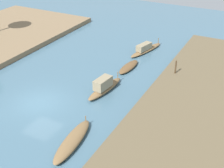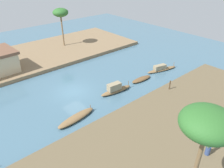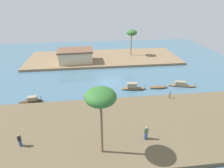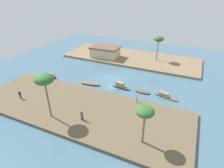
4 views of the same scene
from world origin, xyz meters
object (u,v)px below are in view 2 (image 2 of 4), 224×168
at_px(sampan_foreground, 115,89).
at_px(person_on_near_bank, 209,148).
at_px(sampan_near_left_bank, 76,118).
at_px(mooring_post, 170,85).
at_px(sampan_downstream_large, 161,69).
at_px(palm_tree_left_near, 207,125).
at_px(sampan_open_hull, 141,79).
at_px(palm_tree_right_tall, 61,13).

xyz_separation_m(sampan_foreground, person_on_near_bank, (-1.39, -12.84, 0.76)).
bearing_deg(sampan_near_left_bank, person_on_near_bank, -72.76).
bearing_deg(person_on_near_bank, mooring_post, 66.89).
relative_size(sampan_downstream_large, palm_tree_left_near, 0.68).
bearing_deg(sampan_open_hull, sampan_downstream_large, 4.05).
height_order(palm_tree_left_near, palm_tree_right_tall, palm_tree_left_near).
distance_m(person_on_near_bank, palm_tree_left_near, 7.96).
bearing_deg(sampan_foreground, sampan_near_left_bank, -162.10).
distance_m(sampan_foreground, person_on_near_bank, 12.94).
bearing_deg(sampan_open_hull, palm_tree_left_near, -126.26).
bearing_deg(sampan_near_left_bank, mooring_post, -22.07).
relative_size(sampan_near_left_bank, sampan_foreground, 1.05).
bearing_deg(palm_tree_left_near, mooring_post, 40.41).
relative_size(sampan_downstream_large, sampan_open_hull, 1.53).
relative_size(sampan_near_left_bank, palm_tree_left_near, 0.62).
relative_size(person_on_near_bank, mooring_post, 1.45).
distance_m(sampan_downstream_large, palm_tree_right_tall, 19.91).
height_order(sampan_foreground, mooring_post, mooring_post).
bearing_deg(person_on_near_bank, sampan_downstream_large, 64.63).
height_order(sampan_downstream_large, person_on_near_bank, person_on_near_bank).
xyz_separation_m(sampan_near_left_bank, person_on_near_bank, (5.24, -11.45, 1.01)).
distance_m(sampan_foreground, palm_tree_left_near, 16.99).
xyz_separation_m(person_on_near_bank, palm_tree_right_tall, (4.85, 31.08, 5.11)).
height_order(sampan_open_hull, palm_tree_right_tall, palm_tree_right_tall).
bearing_deg(palm_tree_left_near, sampan_foreground, 65.37).
relative_size(sampan_open_hull, palm_tree_right_tall, 0.50).
height_order(sampan_near_left_bank, person_on_near_bank, person_on_near_bank).
xyz_separation_m(sampan_open_hull, palm_tree_right_tall, (-1.33, 18.22, 6.16)).
height_order(sampan_open_hull, mooring_post, mooring_post).
relative_size(sampan_foreground, palm_tree_left_near, 0.59).
distance_m(sampan_near_left_bank, palm_tree_left_near, 14.57).
distance_m(sampan_foreground, mooring_post, 6.67).
distance_m(sampan_near_left_bank, sampan_foreground, 6.78).
relative_size(sampan_near_left_bank, sampan_downstream_large, 0.91).
bearing_deg(sampan_near_left_bank, sampan_open_hull, -0.31).
height_order(mooring_post, palm_tree_right_tall, palm_tree_right_tall).
bearing_deg(palm_tree_right_tall, sampan_downstream_large, -72.24).
bearing_deg(sampan_near_left_bank, sampan_foreground, 4.44).
distance_m(sampan_foreground, palm_tree_right_tall, 19.48).
xyz_separation_m(sampan_foreground, palm_tree_right_tall, (3.46, 18.25, 5.87)).
bearing_deg(sampan_downstream_large, sampan_foreground, -164.98).
relative_size(sampan_open_hull, palm_tree_left_near, 0.44).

